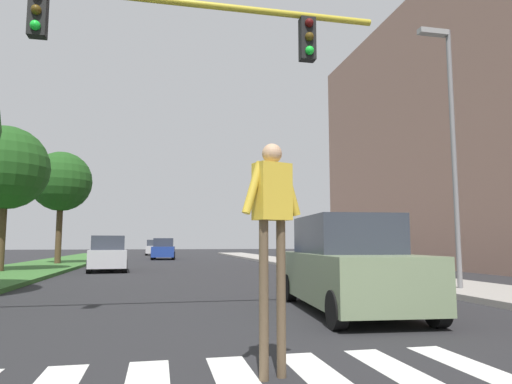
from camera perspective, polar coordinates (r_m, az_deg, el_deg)
name	(u,v)px	position (r m, az deg, el deg)	size (l,w,h in m)	color
ground_plane	(173,267)	(26.79, -10.38, -9.25)	(140.00, 140.00, 0.00)	#262628
crosswalk	(239,384)	(4.93, -2.10, -22.91)	(5.85, 2.20, 0.01)	silver
median_strip	(27,269)	(25.58, -26.77, -8.65)	(4.38, 64.00, 0.15)	#386B2D
tree_far	(5,168)	(23.55, -28.88, 2.64)	(3.79, 3.79, 6.53)	#4C3823
tree_distant	(61,182)	(30.57, -23.20, 1.18)	(3.67, 3.67, 6.85)	#4C3823
sidewalk_right	(316,266)	(26.27, 7.52, -9.19)	(3.00, 64.00, 0.15)	#9E9991
traffic_light_gantry	(31,58)	(8.38, -26.30, 14.81)	(8.40, 0.30, 6.00)	gold
street_lamp_right	(450,131)	(14.36, 23.10, 7.00)	(1.02, 0.24, 7.50)	slate
pedestrian_performer	(272,219)	(4.92, 2.05, -3.42)	(0.73, 0.35, 2.49)	brown
suv_crossing	(349,266)	(9.76, 11.52, -9.03)	(2.30, 4.74, 1.97)	gray
sedan_midblock	(108,255)	(23.81, -18.07, -7.49)	(2.12, 4.25, 1.74)	#B7B7BC
sedan_distant	(164,250)	(39.18, -11.50, -7.08)	(2.06, 4.16, 1.76)	navy
sedan_far_horizon	(154,248)	(52.47, -12.64, -6.86)	(1.92, 4.04, 1.70)	#B7B7BC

